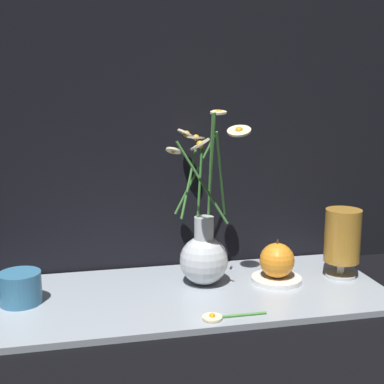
% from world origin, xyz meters
% --- Properties ---
extents(ground_plane, '(6.00, 6.00, 0.00)m').
position_xyz_m(ground_plane, '(0.00, 0.00, 0.00)').
color(ground_plane, black).
extents(shelf, '(0.80, 0.33, 0.01)m').
position_xyz_m(shelf, '(0.00, 0.00, 0.01)').
color(shelf, '#9EA8B2').
rests_on(shelf, ground_plane).
extents(backdrop_wall, '(1.30, 0.02, 1.10)m').
position_xyz_m(backdrop_wall, '(0.00, 0.18, 0.55)').
color(backdrop_wall, black).
rests_on(backdrop_wall, ground_plane).
extents(vase_with_flowers, '(0.17, 0.23, 0.36)m').
position_xyz_m(vase_with_flowers, '(0.05, 0.04, 0.08)').
color(vase_with_flowers, silver).
rests_on(vase_with_flowers, shelf).
extents(yellow_mug, '(0.09, 0.08, 0.06)m').
position_xyz_m(yellow_mug, '(-0.31, 0.01, 0.04)').
color(yellow_mug, teal).
rests_on(yellow_mug, shelf).
extents(tea_glass, '(0.08, 0.08, 0.15)m').
position_xyz_m(tea_glass, '(0.34, 0.02, 0.10)').
color(tea_glass, silver).
rests_on(tea_glass, shelf).
extents(saucer_plate, '(0.10, 0.10, 0.01)m').
position_xyz_m(saucer_plate, '(0.20, 0.02, 0.02)').
color(saucer_plate, white).
rests_on(saucer_plate, shelf).
extents(orange_fruit, '(0.07, 0.07, 0.08)m').
position_xyz_m(orange_fruit, '(0.20, 0.02, 0.06)').
color(orange_fruit, orange).
rests_on(orange_fruit, saucer_plate).
extents(loose_daisy, '(0.12, 0.04, 0.01)m').
position_xyz_m(loose_daisy, '(0.04, -0.13, 0.02)').
color(loose_daisy, '#4C8E3D').
rests_on(loose_daisy, shelf).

